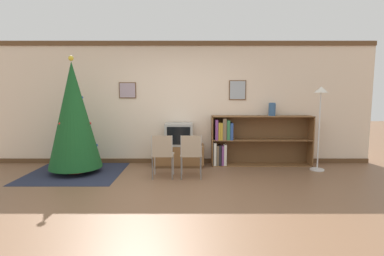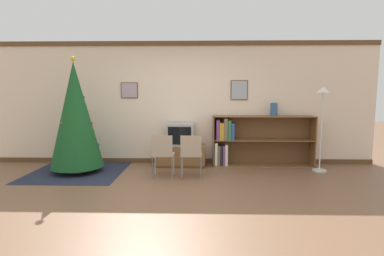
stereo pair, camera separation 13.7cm
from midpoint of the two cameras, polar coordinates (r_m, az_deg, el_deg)
ground_plane at (r=4.77m, az=-2.82°, el=-12.71°), size 24.00×24.00×0.00m
wall_back at (r=6.71m, az=-1.47°, el=4.75°), size 8.55×0.11×2.70m
area_rug at (r=6.50m, az=-20.31°, el=-7.77°), size 1.82×1.81×0.01m
christmas_tree at (r=6.32m, az=-20.74°, el=2.29°), size 1.02×1.02×2.28m
tv_console at (r=6.53m, az=-1.63°, el=-5.22°), size 1.07×0.49×0.46m
television at (r=6.45m, az=-1.65°, el=-1.18°), size 0.59×0.48×0.48m
folding_chair_left at (r=5.56m, az=-4.90°, el=-4.83°), size 0.40×0.40×0.82m
folding_chair_right at (r=5.53m, az=0.55°, el=-4.87°), size 0.40×0.40×0.82m
bookshelf at (r=6.64m, az=10.75°, el=-2.36°), size 2.17×0.36×1.09m
vase at (r=6.70m, az=15.90°, el=3.46°), size 0.15×0.15×0.28m
standing_lamp at (r=6.52m, az=24.15°, el=3.74°), size 0.28×0.28×1.71m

